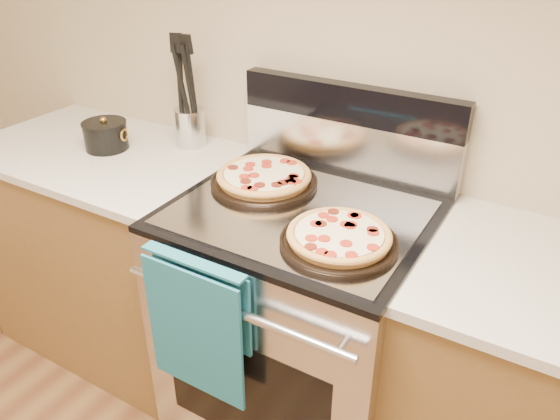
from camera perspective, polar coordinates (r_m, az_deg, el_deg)
The scene contains 15 objects.
wall_back at distance 1.78m, azimuth 8.31°, elevation 17.16°, with size 4.00×4.00×0.00m, color #C3B18D.
range_body at distance 1.91m, azimuth 2.08°, elevation -12.28°, with size 0.76×0.68×0.90m, color #B7B7BC.
oven_window at distance 1.71m, azimuth -3.65°, elevation -18.72°, with size 0.56×0.01×0.40m, color black.
cooktop at distance 1.64m, azimuth 2.37°, elevation -0.20°, with size 0.76×0.68×0.02m, color black.
backsplash_lower at distance 1.85m, azimuth 7.06°, elevation 6.61°, with size 0.76×0.06×0.18m, color silver.
backsplash_upper at distance 1.80m, azimuth 7.36°, elevation 11.02°, with size 0.76×0.06×0.12m, color black.
oven_handle at distance 1.44m, azimuth -4.99°, elevation -10.40°, with size 0.03×0.03×0.70m, color silver.
dish_towel at distance 1.56m, azimuth -8.51°, elevation -11.70°, with size 0.32×0.05×0.42m, color #176C75, non-canonical shape.
foil_sheet at distance 1.61m, azimuth 1.87°, elevation -0.25°, with size 0.70×0.55×0.01m, color gray.
cabinet_left at distance 2.39m, azimuth -16.46°, elevation -4.37°, with size 1.00×0.62×0.88m, color brown.
countertop_left at distance 2.18m, azimuth -18.14°, elevation 5.65°, with size 1.02×0.64×0.03m, color beige.
pepperoni_pizza_back at distance 1.76m, azimuth -1.68°, elevation 3.36°, with size 0.34×0.34×0.05m, color #C6883C, non-canonical shape.
pepperoni_pizza_front at distance 1.45m, azimuth 6.19°, elevation -2.90°, with size 0.31×0.31×0.04m, color #C6883C, non-canonical shape.
utensil_crock at distance 2.11m, azimuth -9.37°, elevation 8.53°, with size 0.12×0.12×0.14m, color silver.
saucepan at distance 2.16m, azimuth -17.73°, elevation 7.33°, with size 0.16×0.16×0.10m, color black.
Camera 1 is at (0.67, 0.39, 1.72)m, focal length 35.00 mm.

